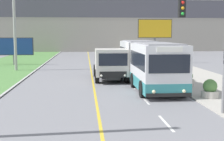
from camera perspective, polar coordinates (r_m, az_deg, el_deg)
apartment_block_background at (r=68.80m, az=-4.55°, el=11.99°), size 80.00×8.04×20.08m
city_bus at (r=23.19m, az=6.37°, el=1.47°), size 2.74×12.57×3.13m
dump_truck at (r=24.53m, az=-0.22°, el=1.11°), size 2.56×6.45×2.55m
utility_pole_far at (r=32.93m, az=-17.47°, el=10.08°), size 1.80×0.28×11.49m
traffic_light_mast at (r=14.66m, az=17.76°, el=5.94°), size 2.28×0.32×5.61m
billboard_large at (r=39.44m, az=7.85°, el=7.29°), size 4.28×0.24×5.51m
billboard_small at (r=38.91m, az=-17.54°, el=4.15°), size 4.60×0.24×3.26m
planter_round_near at (r=18.64m, az=17.48°, el=-3.35°), size 1.00×1.00×1.06m
planter_round_second at (r=22.73m, az=13.69°, el=-1.51°), size 0.88×0.88×1.01m
planter_round_third at (r=26.79m, az=10.19°, el=-0.17°), size 0.92×0.92×1.04m
planter_round_far at (r=31.00m, az=8.17°, el=0.79°), size 0.91×0.91×1.03m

